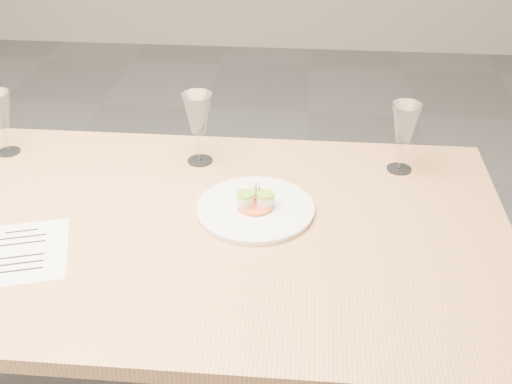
# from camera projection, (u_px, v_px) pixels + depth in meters

# --- Properties ---
(dining_table) EXTENTS (2.40, 1.00, 0.75)m
(dining_table) POSITION_uv_depth(u_px,v_px,m) (59.00, 237.00, 1.74)
(dining_table) COLOR tan
(dining_table) RESTS_ON ground
(dinner_plate) EXTENTS (0.32, 0.32, 0.08)m
(dinner_plate) POSITION_uv_depth(u_px,v_px,m) (256.00, 208.00, 1.72)
(dinner_plate) COLOR white
(dinner_plate) RESTS_ON dining_table
(recipe_sheet) EXTENTS (0.27, 0.30, 0.00)m
(recipe_sheet) POSITION_uv_depth(u_px,v_px,m) (25.00, 252.00, 1.58)
(recipe_sheet) COLOR white
(recipe_sheet) RESTS_ON dining_table
(wine_glass_1) EXTENTS (0.08, 0.08, 0.20)m
(wine_glass_1) POSITION_uv_depth(u_px,v_px,m) (0.00, 111.00, 1.94)
(wine_glass_1) COLOR white
(wine_glass_1) RESTS_ON dining_table
(wine_glass_2) EXTENTS (0.09, 0.09, 0.22)m
(wine_glass_2) POSITION_uv_depth(u_px,v_px,m) (198.00, 115.00, 1.88)
(wine_glass_2) COLOR white
(wine_glass_2) RESTS_ON dining_table
(wine_glass_3) EXTENTS (0.09, 0.09, 0.21)m
(wine_glass_3) POSITION_uv_depth(u_px,v_px,m) (405.00, 125.00, 1.84)
(wine_glass_3) COLOR white
(wine_glass_3) RESTS_ON dining_table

